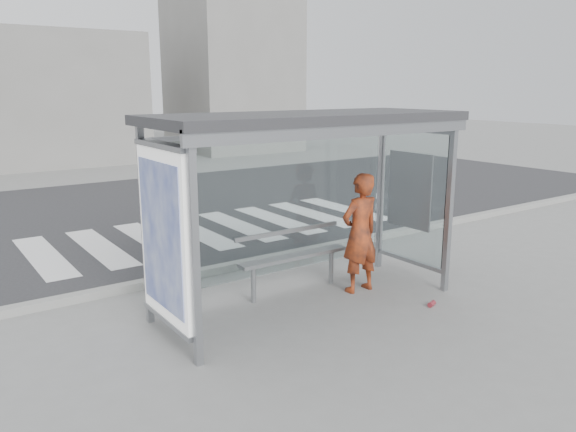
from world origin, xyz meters
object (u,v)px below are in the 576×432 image
(bus_shelter, at_px, (283,164))
(soda_can, at_px, (432,304))
(person, at_px, (360,233))
(bench, at_px, (293,256))

(bus_shelter, distance_m, soda_can, 2.82)
(person, distance_m, bench, 1.02)
(bus_shelter, relative_size, soda_can, 32.42)
(person, bearing_deg, bench, -32.10)
(person, bearing_deg, bus_shelter, -1.97)
(person, relative_size, bench, 0.98)
(person, height_order, soda_can, person)
(bus_shelter, bearing_deg, person, -1.52)
(bus_shelter, xyz_separation_m, soda_can, (1.74, -1.08, -1.95))
(bench, height_order, soda_can, bench)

